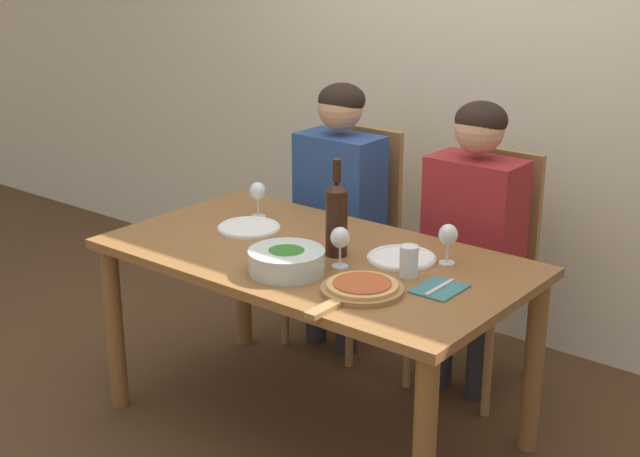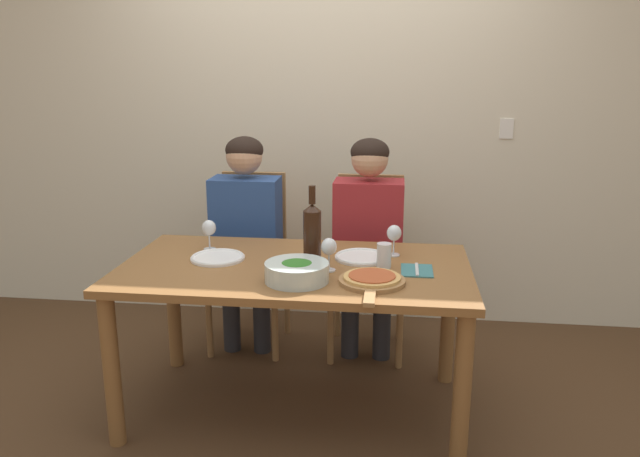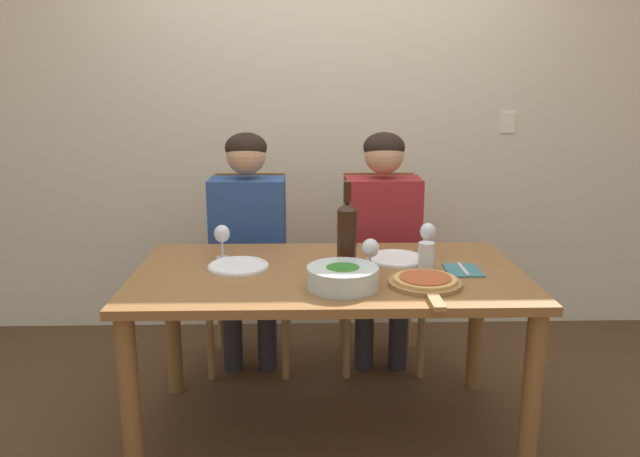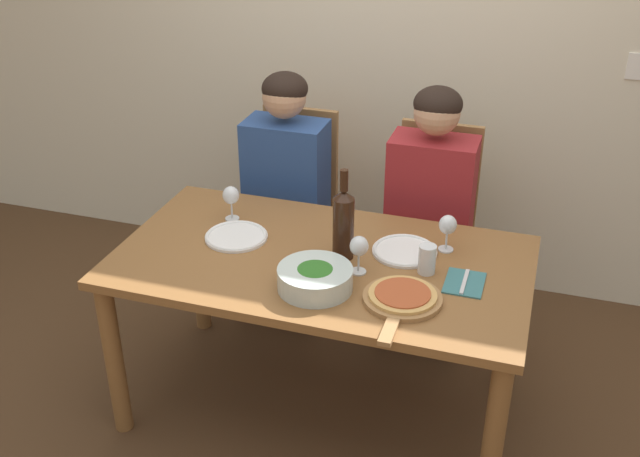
# 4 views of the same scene
# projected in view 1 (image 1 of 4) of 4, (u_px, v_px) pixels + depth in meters

# --- Properties ---
(ground_plane) EXTENTS (40.00, 40.00, 0.00)m
(ground_plane) POSITION_uv_depth(u_px,v_px,m) (315.00, 425.00, 3.56)
(ground_plane) COLOR #4C331E
(back_wall) EXTENTS (10.00, 0.06, 2.70)m
(back_wall) POSITION_uv_depth(u_px,v_px,m) (486.00, 52.00, 4.06)
(back_wall) COLOR beige
(back_wall) RESTS_ON ground
(dining_table) EXTENTS (1.60, 0.88, 0.73)m
(dining_table) POSITION_uv_depth(u_px,v_px,m) (315.00, 278.00, 3.36)
(dining_table) COLOR brown
(dining_table) RESTS_ON ground
(chair_left) EXTENTS (0.42, 0.42, 1.01)m
(chair_left) POSITION_uv_depth(u_px,v_px,m) (352.00, 230.00, 4.19)
(chair_left) COLOR #9E7042
(chair_left) RESTS_ON ground
(chair_right) EXTENTS (0.42, 0.42, 1.01)m
(chair_right) POSITION_uv_depth(u_px,v_px,m) (483.00, 263.00, 3.78)
(chair_right) COLOR #9E7042
(chair_right) RESTS_ON ground
(person_woman) EXTENTS (0.47, 0.51, 1.24)m
(person_woman) POSITION_uv_depth(u_px,v_px,m) (337.00, 192.00, 4.03)
(person_woman) COLOR #28282D
(person_woman) RESTS_ON ground
(person_man) EXTENTS (0.47, 0.51, 1.24)m
(person_man) POSITION_uv_depth(u_px,v_px,m) (472.00, 222.00, 3.62)
(person_man) COLOR #28282D
(person_man) RESTS_ON ground
(wine_bottle) EXTENTS (0.08, 0.08, 0.37)m
(wine_bottle) POSITION_uv_depth(u_px,v_px,m) (337.00, 217.00, 3.26)
(wine_bottle) COLOR black
(wine_bottle) RESTS_ON dining_table
(broccoli_bowl) EXTENTS (0.27, 0.27, 0.09)m
(broccoli_bowl) POSITION_uv_depth(u_px,v_px,m) (287.00, 261.00, 3.13)
(broccoli_bowl) COLOR silver
(broccoli_bowl) RESTS_ON dining_table
(dinner_plate_left) EXTENTS (0.25, 0.25, 0.02)m
(dinner_plate_left) POSITION_uv_depth(u_px,v_px,m) (249.00, 228.00, 3.58)
(dinner_plate_left) COLOR white
(dinner_plate_left) RESTS_ON dining_table
(dinner_plate_right) EXTENTS (0.25, 0.25, 0.02)m
(dinner_plate_right) POSITION_uv_depth(u_px,v_px,m) (401.00, 258.00, 3.25)
(dinner_plate_right) COLOR white
(dinner_plate_right) RESTS_ON dining_table
(pizza_on_board) EXTENTS (0.28, 0.42, 0.04)m
(pizza_on_board) POSITION_uv_depth(u_px,v_px,m) (361.00, 289.00, 2.96)
(pizza_on_board) COLOR #9E7042
(pizza_on_board) RESTS_ON dining_table
(wine_glass_left) EXTENTS (0.07, 0.07, 0.15)m
(wine_glass_left) POSITION_uv_depth(u_px,v_px,m) (258.00, 193.00, 3.71)
(wine_glass_left) COLOR silver
(wine_glass_left) RESTS_ON dining_table
(wine_glass_right) EXTENTS (0.07, 0.07, 0.15)m
(wine_glass_right) POSITION_uv_depth(u_px,v_px,m) (448.00, 237.00, 3.19)
(wine_glass_right) COLOR silver
(wine_glass_right) RESTS_ON dining_table
(wine_glass_centre) EXTENTS (0.07, 0.07, 0.15)m
(wine_glass_centre) POSITION_uv_depth(u_px,v_px,m) (340.00, 240.00, 3.15)
(wine_glass_centre) COLOR silver
(wine_glass_centre) RESTS_ON dining_table
(water_tumbler) EXTENTS (0.07, 0.07, 0.11)m
(water_tumbler) POSITION_uv_depth(u_px,v_px,m) (409.00, 261.00, 3.09)
(water_tumbler) COLOR silver
(water_tumbler) RESTS_ON dining_table
(fork_on_napkin) EXTENTS (0.14, 0.18, 0.01)m
(fork_on_napkin) POSITION_uv_depth(u_px,v_px,m) (440.00, 289.00, 2.99)
(fork_on_napkin) COLOR #387075
(fork_on_napkin) RESTS_ON dining_table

